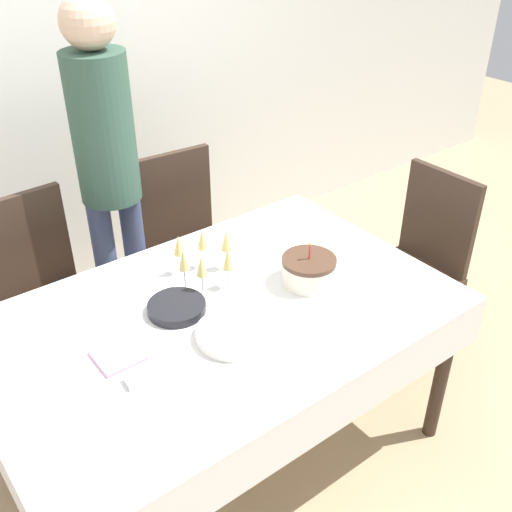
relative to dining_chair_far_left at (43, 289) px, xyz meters
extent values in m
plane|color=tan|center=(0.39, -0.87, -0.54)|extent=(12.00, 12.00, 0.00)
cube|color=silver|center=(0.39, 0.73, 0.81)|extent=(8.00, 0.05, 2.70)
cube|color=white|center=(0.39, -0.87, 0.21)|extent=(1.70, 1.08, 0.03)
cube|color=white|center=(0.39, -0.87, 0.12)|extent=(1.73, 1.11, 0.21)
cylinder|color=#38281E|center=(1.18, -1.35, -0.17)|extent=(0.06, 0.06, 0.73)
cylinder|color=#38281E|center=(1.18, -0.39, -0.17)|extent=(0.06, 0.06, 0.73)
cube|color=#38281E|center=(0.00, -0.08, -0.09)|extent=(0.44, 0.44, 0.04)
cube|color=#38281E|center=(-0.01, 0.11, 0.18)|extent=(0.40, 0.06, 0.50)
cylinder|color=#38281E|center=(0.19, -0.25, -0.32)|extent=(0.04, 0.04, 0.43)
cylinder|color=#38281E|center=(-0.16, -0.27, -0.32)|extent=(0.04, 0.04, 0.43)
cylinder|color=#38281E|center=(0.17, 0.11, -0.32)|extent=(0.04, 0.04, 0.43)
cylinder|color=#38281E|center=(-0.19, 0.09, -0.32)|extent=(0.04, 0.04, 0.43)
cube|color=#38281E|center=(0.77, -0.08, -0.09)|extent=(0.45, 0.45, 0.04)
cube|color=#38281E|center=(0.78, 0.11, 0.18)|extent=(0.40, 0.06, 0.50)
cylinder|color=#38281E|center=(0.94, -0.27, -0.32)|extent=(0.04, 0.04, 0.43)
cylinder|color=#38281E|center=(0.58, -0.25, -0.32)|extent=(0.04, 0.04, 0.43)
cylinder|color=#38281E|center=(0.96, 0.08, -0.32)|extent=(0.04, 0.04, 0.43)
cylinder|color=#38281E|center=(0.60, 0.11, -0.32)|extent=(0.04, 0.04, 0.43)
cube|color=#38281E|center=(1.49, -0.87, -0.09)|extent=(0.42, 0.42, 0.04)
cube|color=#38281E|center=(1.68, -0.87, 0.18)|extent=(0.04, 0.40, 0.50)
cylinder|color=#38281E|center=(1.31, -1.06, -0.32)|extent=(0.04, 0.04, 0.43)
cylinder|color=#38281E|center=(1.30, -0.70, -0.32)|extent=(0.04, 0.04, 0.43)
cylinder|color=#38281E|center=(1.67, -1.05, -0.32)|extent=(0.04, 0.04, 0.43)
cylinder|color=#38281E|center=(1.66, -0.69, -0.32)|extent=(0.04, 0.04, 0.43)
cylinder|color=silver|center=(0.77, -0.93, 0.27)|extent=(0.21, 0.21, 0.09)
cylinder|color=#4C3323|center=(0.77, -0.93, 0.33)|extent=(0.22, 0.22, 0.02)
cylinder|color=#E53F3F|center=(0.77, -0.93, 0.37)|extent=(0.01, 0.01, 0.06)
sphere|color=#F9CC4C|center=(0.77, -0.93, 0.40)|extent=(0.01, 0.01, 0.01)
cylinder|color=silver|center=(0.45, -0.67, 0.23)|extent=(0.34, 0.34, 0.01)
cylinder|color=silver|center=(0.57, -0.66, 0.23)|extent=(0.05, 0.05, 0.00)
cylinder|color=silver|center=(0.57, -0.66, 0.28)|extent=(0.01, 0.01, 0.08)
cone|color=#E0CC72|center=(0.57, -0.66, 0.36)|extent=(0.04, 0.04, 0.08)
cylinder|color=silver|center=(0.50, -0.59, 0.23)|extent=(0.05, 0.05, 0.00)
cylinder|color=silver|center=(0.50, -0.59, 0.28)|extent=(0.01, 0.01, 0.08)
cone|color=#E0CC72|center=(0.50, -0.59, 0.36)|extent=(0.04, 0.04, 0.08)
cylinder|color=silver|center=(0.40, -0.57, 0.23)|extent=(0.05, 0.05, 0.00)
cylinder|color=silver|center=(0.40, -0.57, 0.28)|extent=(0.01, 0.01, 0.08)
cone|color=#E0CC72|center=(0.40, -0.57, 0.36)|extent=(0.04, 0.04, 0.08)
cylinder|color=silver|center=(0.36, -0.68, 0.23)|extent=(0.05, 0.05, 0.00)
cylinder|color=silver|center=(0.36, -0.68, 0.28)|extent=(0.01, 0.01, 0.08)
cone|color=#E0CC72|center=(0.36, -0.68, 0.36)|extent=(0.04, 0.04, 0.08)
cylinder|color=silver|center=(0.39, -0.75, 0.23)|extent=(0.05, 0.05, 0.00)
cylinder|color=silver|center=(0.39, -0.75, 0.28)|extent=(0.01, 0.01, 0.08)
cone|color=#E0CC72|center=(0.39, -0.75, 0.36)|extent=(0.04, 0.04, 0.08)
cylinder|color=silver|center=(0.50, -0.77, 0.23)|extent=(0.05, 0.05, 0.00)
cylinder|color=silver|center=(0.50, -0.77, 0.28)|extent=(0.01, 0.01, 0.08)
cone|color=#E0CC72|center=(0.50, -0.77, 0.36)|extent=(0.04, 0.04, 0.08)
cylinder|color=silver|center=(0.34, -1.03, 0.23)|extent=(0.26, 0.26, 0.01)
cylinder|color=silver|center=(0.34, -1.03, 0.24)|extent=(0.26, 0.26, 0.01)
cylinder|color=silver|center=(0.34, -1.03, 0.24)|extent=(0.26, 0.26, 0.01)
cylinder|color=silver|center=(0.34, -1.03, 0.25)|extent=(0.26, 0.26, 0.01)
cylinder|color=silver|center=(0.34, -1.03, 0.26)|extent=(0.26, 0.26, 0.01)
cylinder|color=black|center=(0.26, -0.78, 0.23)|extent=(0.22, 0.22, 0.01)
cylinder|color=black|center=(0.26, -0.78, 0.24)|extent=(0.22, 0.22, 0.01)
cylinder|color=black|center=(0.26, -0.78, 0.24)|extent=(0.22, 0.22, 0.01)
cylinder|color=black|center=(0.26, -0.78, 0.25)|extent=(0.22, 0.22, 0.01)
cylinder|color=black|center=(0.26, -0.78, 0.26)|extent=(0.22, 0.22, 0.01)
cube|color=silver|center=(0.74, -1.13, 0.23)|extent=(0.30, 0.09, 0.00)
cube|color=silver|center=(0.01, -1.02, 0.24)|extent=(0.17, 0.07, 0.02)
cube|color=pink|center=(-0.03, -0.88, 0.23)|extent=(0.15, 0.15, 0.01)
cylinder|color=#3F4C72|center=(0.34, 0.07, -0.11)|extent=(0.11, 0.11, 0.85)
cylinder|color=#3F4C72|center=(0.50, 0.07, -0.11)|extent=(0.11, 0.11, 0.85)
cylinder|color=#335142|center=(0.42, 0.07, 0.65)|extent=(0.28, 0.28, 0.67)
sphere|color=#D8B293|center=(0.42, 0.07, 1.10)|extent=(0.23, 0.23, 0.23)
camera|label=1|loc=(-0.58, -2.36, 1.59)|focal=42.00mm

